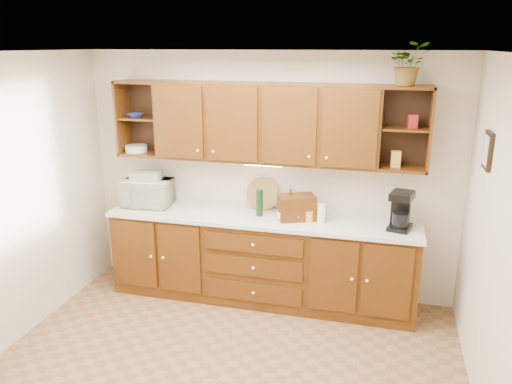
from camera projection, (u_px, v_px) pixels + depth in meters
The scene contains 25 objects.
floor at pixel (218, 380), 4.10m from camera, with size 4.00×4.00×0.00m, color olive.
ceiling at pixel (210, 53), 3.36m from camera, with size 4.00×4.00×0.00m, color white.
back_wall at pixel (268, 176), 5.35m from camera, with size 4.00×4.00×0.00m, color beige.
right_wall at pixel (505, 261), 3.25m from camera, with size 3.50×3.50×0.00m, color beige.
base_cabinets at pixel (261, 259), 5.32m from camera, with size 3.20×0.60×0.90m, color #331805.
countertop at pixel (261, 218), 5.17m from camera, with size 3.24×0.64×0.04m, color silver.
upper_cabinets at pixel (266, 123), 5.03m from camera, with size 3.20×0.33×0.80m.
undercabinet_light at pixel (263, 165), 5.11m from camera, with size 0.40×0.05×0.03m, color white.
framed_picture at pixel (488, 150), 3.93m from camera, with size 0.03×0.24×0.30m, color black.
wicker_basket at pixel (145, 199), 5.49m from camera, with size 0.24×0.24×0.15m, color #A87A46.
microwave at pixel (147, 193), 5.48m from camera, with size 0.53×0.36×0.29m, color #EEE9CD.
towel_stack at pixel (146, 176), 5.43m from camera, with size 0.31×0.23×0.09m, color #DAC166.
wine_bottle at pixel (260, 203), 5.15m from camera, with size 0.07×0.07×0.28m, color black.
woven_tray at pixel (263, 208), 5.39m from camera, with size 0.35×0.35×0.02m, color #A87A46.
bread_box at pixel (297, 207), 5.05m from camera, with size 0.36×0.23×0.25m, color #331805.
mug_tree at pixel (290, 215), 5.07m from camera, with size 0.30×0.29×0.32m.
canister_red at pixel (321, 214), 5.01m from camera, with size 0.11×0.11×0.15m, color maroon.
canister_white at pixel (322, 214), 4.95m from camera, with size 0.09×0.09×0.19m, color white.
canister_yellow at pixel (309, 216), 5.01m from camera, with size 0.08×0.08×0.11m, color gold.
coffee_maker at pixel (401, 211), 4.78m from camera, with size 0.26×0.30×0.37m.
bowl_stack at pixel (135, 115), 5.35m from camera, with size 0.17×0.17×0.04m, color navy.
plate_stack at pixel (136, 149), 5.47m from camera, with size 0.24×0.24×0.07m, color white.
pantry_box_yellow at pixel (396, 159), 4.77m from camera, with size 0.09×0.07×0.16m, color gold.
pantry_box_red at pixel (413, 121), 4.64m from camera, with size 0.08×0.07×0.13m, color maroon.
potted_plant at pixel (409, 64), 4.48m from camera, with size 0.35×0.30×0.39m, color #999999.
Camera 1 is at (1.19, -3.30, 2.65)m, focal length 35.00 mm.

